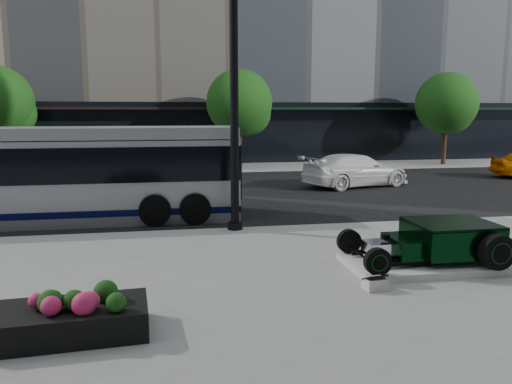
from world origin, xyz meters
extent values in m
plane|color=black|center=(0.00, 0.00, 0.00)|extent=(120.00, 120.00, 0.00)
cube|color=gray|center=(0.00, -10.50, 0.06)|extent=(70.00, 17.00, 0.12)
cube|color=gray|center=(0.00, 14.00, 0.06)|extent=(70.00, 4.00, 0.12)
cube|color=black|center=(-10.00, 16.20, 2.00)|extent=(22.00, 0.50, 4.00)
cube|color=black|center=(13.00, 16.20, 2.00)|extent=(24.00, 0.50, 4.00)
cube|color=black|center=(-10.00, 15.60, 3.60)|extent=(22.00, 1.60, 0.15)
cube|color=black|center=(13.00, 15.60, 3.60)|extent=(24.00, 1.60, 0.15)
cylinder|color=black|center=(-12.00, 13.00, 1.42)|extent=(0.28, 0.28, 2.60)
sphere|color=#12380F|center=(-11.40, 13.30, 3.32)|extent=(2.60, 2.60, 2.60)
cylinder|color=black|center=(1.00, 13.00, 1.42)|extent=(0.28, 0.28, 2.60)
sphere|color=#12380F|center=(1.00, 13.00, 3.92)|extent=(3.80, 3.80, 3.80)
sphere|color=#12380F|center=(1.60, 13.30, 3.32)|extent=(2.60, 2.60, 2.60)
cylinder|color=black|center=(14.00, 13.00, 1.42)|extent=(0.28, 0.28, 2.60)
sphere|color=#12380F|center=(14.00, 13.00, 3.92)|extent=(3.80, 3.80, 3.80)
sphere|color=#12380F|center=(14.60, 13.30, 3.32)|extent=(2.60, 2.60, 2.60)
cube|color=silver|center=(2.24, -6.33, 0.20)|extent=(3.40, 1.80, 0.15)
cube|color=black|center=(2.24, -6.78, 0.37)|extent=(3.00, 0.08, 0.10)
cube|color=black|center=(2.24, -5.88, 0.37)|extent=(3.00, 0.08, 0.10)
cube|color=black|center=(2.79, -6.33, 0.72)|extent=(1.70, 1.45, 0.62)
cube|color=black|center=(2.79, -6.33, 1.05)|extent=(1.70, 1.45, 0.06)
cube|color=black|center=(1.69, -6.33, 0.60)|extent=(0.55, 1.05, 0.38)
cube|color=silver|center=(1.14, -6.33, 0.55)|extent=(0.55, 0.55, 0.34)
cylinder|color=black|center=(1.29, -6.33, 0.82)|extent=(0.18, 0.18, 0.10)
cylinder|color=black|center=(0.79, -6.33, 0.43)|extent=(0.06, 1.55, 0.06)
cylinder|color=black|center=(3.29, -7.18, 0.63)|extent=(0.72, 0.24, 0.72)
cylinder|color=black|center=(3.29, -7.31, 0.63)|extent=(0.37, 0.02, 0.37)
torus|color=#0B3D13|center=(3.29, -7.32, 0.63)|extent=(0.44, 0.02, 0.44)
cylinder|color=black|center=(3.29, -5.48, 0.63)|extent=(0.72, 0.24, 0.72)
cylinder|color=black|center=(3.29, -5.35, 0.63)|extent=(0.37, 0.02, 0.37)
torus|color=#0B3D13|center=(3.29, -5.34, 0.63)|extent=(0.44, 0.02, 0.44)
cylinder|color=black|center=(0.79, -7.11, 0.54)|extent=(0.54, 0.16, 0.54)
cylinder|color=black|center=(0.79, -7.20, 0.54)|extent=(0.28, 0.02, 0.28)
torus|color=#0B3D13|center=(0.79, -7.21, 0.54)|extent=(0.34, 0.02, 0.34)
cylinder|color=black|center=(0.79, -5.55, 0.54)|extent=(0.54, 0.16, 0.54)
cylinder|color=black|center=(0.79, -5.46, 0.54)|extent=(0.28, 0.02, 0.28)
torus|color=#0B3D13|center=(0.79, -5.45, 0.54)|extent=(0.34, 0.02, 0.34)
cube|color=silver|center=(0.59, -7.46, 0.23)|extent=(0.43, 0.34, 0.22)
cube|color=black|center=(0.59, -7.46, 0.35)|extent=(0.43, 0.33, 0.15)
cylinder|color=black|center=(-1.33, -2.20, 4.00)|extent=(0.23, 0.23, 7.76)
cylinder|color=black|center=(-1.33, -2.20, 0.22)|extent=(0.43, 0.43, 0.19)
cube|color=black|center=(-4.64, -8.50, 0.34)|extent=(2.31, 1.28, 0.45)
sphere|color=#DD2765|center=(-5.42, -8.50, 0.70)|extent=(0.29, 0.29, 0.29)
sphere|color=#12380F|center=(-5.11, -8.50, 0.70)|extent=(0.29, 0.29, 0.29)
sphere|color=#DD2765|center=(-4.79, -8.50, 0.70)|extent=(0.29, 0.29, 0.29)
sphere|color=#12380F|center=(-4.48, -8.50, 0.70)|extent=(0.29, 0.29, 0.29)
sphere|color=#DD2765|center=(-4.17, -8.50, 0.70)|extent=(0.29, 0.29, 0.29)
sphere|color=#12380F|center=(-3.85, -8.50, 0.70)|extent=(0.29, 0.29, 0.29)
cube|color=#A7ABB1|center=(-6.97, 0.41, 1.27)|extent=(12.00, 2.55, 2.55)
cube|color=#070B41|center=(-6.97, 0.41, 0.42)|extent=(12.05, 2.60, 0.20)
cube|color=black|center=(-6.97, 0.41, 1.85)|extent=(12.05, 2.60, 1.05)
cube|color=#A7ABB1|center=(-6.97, 0.41, 2.75)|extent=(12.00, 2.40, 0.35)
cube|color=black|center=(-0.94, 0.41, 1.55)|extent=(0.06, 2.30, 1.70)
cylinder|color=black|center=(-3.57, -0.89, 0.48)|extent=(0.96, 0.28, 0.96)
cylinder|color=black|center=(-3.57, 1.71, 0.48)|extent=(0.96, 0.28, 0.96)
cylinder|color=black|center=(-2.37, -0.89, 0.48)|extent=(0.96, 0.28, 0.96)
cylinder|color=black|center=(-2.37, 1.71, 0.48)|extent=(0.96, 0.28, 0.96)
imported|color=white|center=(5.34, 5.74, 0.75)|extent=(5.53, 3.44, 1.50)
camera|label=1|loc=(-3.15, -15.83, 3.40)|focal=35.00mm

